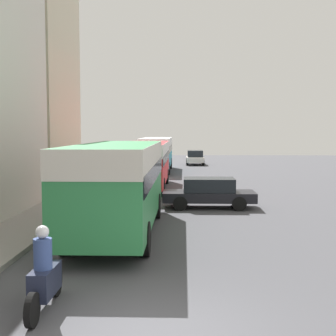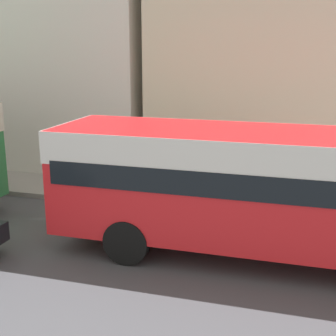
% 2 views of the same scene
% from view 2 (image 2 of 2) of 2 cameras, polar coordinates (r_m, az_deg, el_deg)
% --- Properties ---
extents(building_midblock, '(6.69, 7.25, 10.93)m').
position_cam_2_polar(building_midblock, '(19.89, -11.41, 16.86)').
color(building_midblock, silver).
rests_on(building_midblock, ground_plane).
extents(bus_following, '(2.63, 9.89, 2.84)m').
position_cam_2_polar(bus_following, '(10.26, 13.32, -1.18)').
color(bus_following, red).
rests_on(bus_following, ground_plane).
extents(pedestrian_near_curb, '(0.39, 0.39, 1.61)m').
position_cam_2_polar(pedestrian_near_curb, '(14.55, 6.91, 0.11)').
color(pedestrian_near_curb, '#232838').
rests_on(pedestrian_near_curb, sidewalk).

